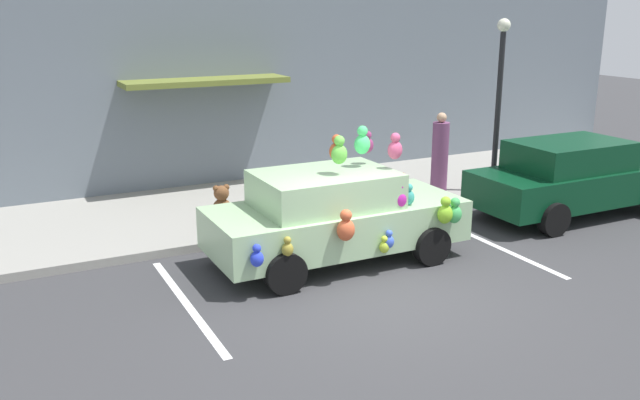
{
  "coord_description": "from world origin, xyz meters",
  "views": [
    {
      "loc": [
        -5.02,
        -7.93,
        4.12
      ],
      "look_at": [
        0.07,
        2.19,
        0.9
      ],
      "focal_mm": 38.34,
      "sensor_mm": 36.0,
      "label": 1
    }
  ],
  "objects_px": {
    "teddy_bear_on_sidewalk": "(222,206)",
    "street_lamp_post": "(500,87)",
    "pedestrian_near_shopfront": "(440,156)",
    "plush_covered_car": "(335,215)",
    "parked_sedan_behind": "(573,177)"
  },
  "relations": [
    {
      "from": "street_lamp_post",
      "to": "pedestrian_near_shopfront",
      "type": "bearing_deg",
      "value": 155.76
    },
    {
      "from": "street_lamp_post",
      "to": "pedestrian_near_shopfront",
      "type": "relative_size",
      "value": 2.12
    },
    {
      "from": "plush_covered_car",
      "to": "teddy_bear_on_sidewalk",
      "type": "relative_size",
      "value": 5.47
    },
    {
      "from": "teddy_bear_on_sidewalk",
      "to": "street_lamp_post",
      "type": "height_order",
      "value": "street_lamp_post"
    },
    {
      "from": "teddy_bear_on_sidewalk",
      "to": "pedestrian_near_shopfront",
      "type": "distance_m",
      "value": 5.1
    },
    {
      "from": "teddy_bear_on_sidewalk",
      "to": "pedestrian_near_shopfront",
      "type": "bearing_deg",
      "value": 1.55
    },
    {
      "from": "parked_sedan_behind",
      "to": "street_lamp_post",
      "type": "bearing_deg",
      "value": 107.41
    },
    {
      "from": "teddy_bear_on_sidewalk",
      "to": "pedestrian_near_shopfront",
      "type": "height_order",
      "value": "pedestrian_near_shopfront"
    },
    {
      "from": "street_lamp_post",
      "to": "teddy_bear_on_sidewalk",
      "type": "bearing_deg",
      "value": 176.65
    },
    {
      "from": "plush_covered_car",
      "to": "street_lamp_post",
      "type": "distance_m",
      "value": 5.61
    },
    {
      "from": "plush_covered_car",
      "to": "teddy_bear_on_sidewalk",
      "type": "bearing_deg",
      "value": 117.39
    },
    {
      "from": "teddy_bear_on_sidewalk",
      "to": "pedestrian_near_shopfront",
      "type": "relative_size",
      "value": 0.44
    },
    {
      "from": "plush_covered_car",
      "to": "teddy_bear_on_sidewalk",
      "type": "height_order",
      "value": "plush_covered_car"
    },
    {
      "from": "pedestrian_near_shopfront",
      "to": "plush_covered_car",
      "type": "bearing_deg",
      "value": -148.12
    },
    {
      "from": "plush_covered_car",
      "to": "street_lamp_post",
      "type": "bearing_deg",
      "value": 21.01
    }
  ]
}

